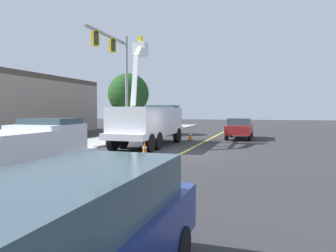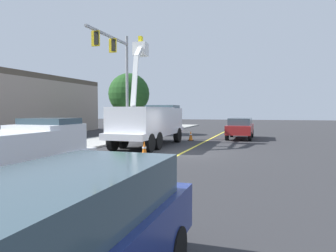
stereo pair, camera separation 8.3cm
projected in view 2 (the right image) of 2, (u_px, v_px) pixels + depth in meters
The scene contains 12 objects.
ground at pixel (182, 153), 17.04m from camera, with size 120.00×120.00×0.00m, color #2D2D30.
sidewalk_far_side at pixel (67, 147), 19.27m from camera, with size 60.00×3.60×0.12m, color #9E9E99.
lane_centre_stripe at pixel (182, 153), 17.04m from camera, with size 50.00×0.16×0.01m, color yellow.
utility_bucket_truck at pixel (149, 121), 20.42m from camera, with size 8.34×3.11×7.50m.
service_pickup_truck at pixel (19, 150), 9.69m from camera, with size 5.72×2.47×2.06m.
passing_minivan at pixel (240, 127), 25.43m from camera, with size 4.91×2.20×1.69m.
trailing_sedan at pixel (49, 244), 3.22m from camera, with size 4.91×2.20×1.69m.
traffic_cone_leading at pixel (4, 200), 6.91m from camera, with size 0.40×0.40×0.72m.
traffic_cone_mid_front at pixel (144, 150), 14.95m from camera, with size 0.40×0.40×0.89m.
traffic_cone_mid_rear at pixel (191, 136), 23.87m from camera, with size 0.40×0.40×0.77m.
traffic_signal_mast at pixel (118, 66), 23.36m from camera, with size 6.04×0.71×8.19m.
street_tree_right at pixel (129, 94), 29.86m from camera, with size 3.90×3.90×5.84m.
Camera 2 is at (-16.62, -3.38, 2.35)m, focal length 33.51 mm.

